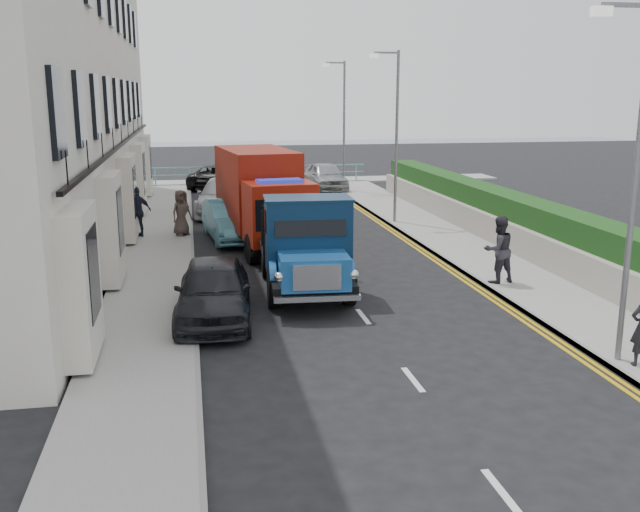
{
  "coord_description": "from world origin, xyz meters",
  "views": [
    {
      "loc": [
        -4.06,
        -14.23,
        5.37
      ],
      "look_at": [
        -0.94,
        2.74,
        1.4
      ],
      "focal_mm": 40.0,
      "sensor_mm": 36.0,
      "label": 1
    }
  ],
  "objects_px": {
    "lamp_far": "(342,118)",
    "bedford_lorry": "(307,251)",
    "red_lorry": "(261,196)",
    "lamp_near": "(631,167)",
    "parked_car_front": "(213,290)",
    "lamp_mid": "(394,127)"
  },
  "relations": [
    {
      "from": "red_lorry",
      "to": "parked_car_front",
      "type": "bearing_deg",
      "value": -110.86
    },
    {
      "from": "lamp_near",
      "to": "parked_car_front",
      "type": "relative_size",
      "value": 1.6
    },
    {
      "from": "bedford_lorry",
      "to": "red_lorry",
      "type": "height_order",
      "value": "red_lorry"
    },
    {
      "from": "lamp_mid",
      "to": "bedford_lorry",
      "type": "height_order",
      "value": "lamp_mid"
    },
    {
      "from": "parked_car_front",
      "to": "red_lorry",
      "type": "bearing_deg",
      "value": 80.32
    },
    {
      "from": "lamp_far",
      "to": "bedford_lorry",
      "type": "distance_m",
      "value": 20.8
    },
    {
      "from": "parked_car_front",
      "to": "lamp_mid",
      "type": "bearing_deg",
      "value": 60.17
    },
    {
      "from": "red_lorry",
      "to": "parked_car_front",
      "type": "xyz_separation_m",
      "value": [
        -2.02,
        -8.3,
        -1.06
      ]
    },
    {
      "from": "lamp_mid",
      "to": "lamp_far",
      "type": "distance_m",
      "value": 10.0
    },
    {
      "from": "lamp_mid",
      "to": "bedford_lorry",
      "type": "relative_size",
      "value": 1.21
    },
    {
      "from": "lamp_far",
      "to": "bedford_lorry",
      "type": "xyz_separation_m",
      "value": [
        -5.22,
        -19.94,
        -2.77
      ]
    },
    {
      "from": "lamp_far",
      "to": "parked_car_front",
      "type": "relative_size",
      "value": 1.6
    },
    {
      "from": "lamp_near",
      "to": "lamp_far",
      "type": "distance_m",
      "value": 26.0
    },
    {
      "from": "parked_car_front",
      "to": "lamp_near",
      "type": "bearing_deg",
      "value": -25.5
    },
    {
      "from": "red_lorry",
      "to": "lamp_far",
      "type": "bearing_deg",
      "value": 59.43
    },
    {
      "from": "lamp_mid",
      "to": "red_lorry",
      "type": "distance_m",
      "value": 6.98
    },
    {
      "from": "lamp_near",
      "to": "lamp_far",
      "type": "bearing_deg",
      "value": 90.0
    },
    {
      "from": "red_lorry",
      "to": "parked_car_front",
      "type": "height_order",
      "value": "red_lorry"
    },
    {
      "from": "bedford_lorry",
      "to": "lamp_near",
      "type": "bearing_deg",
      "value": -46.03
    },
    {
      "from": "lamp_mid",
      "to": "parked_car_front",
      "type": "distance_m",
      "value": 14.34
    },
    {
      "from": "lamp_far",
      "to": "lamp_mid",
      "type": "bearing_deg",
      "value": -90.0
    },
    {
      "from": "lamp_far",
      "to": "bedford_lorry",
      "type": "height_order",
      "value": "lamp_far"
    }
  ]
}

